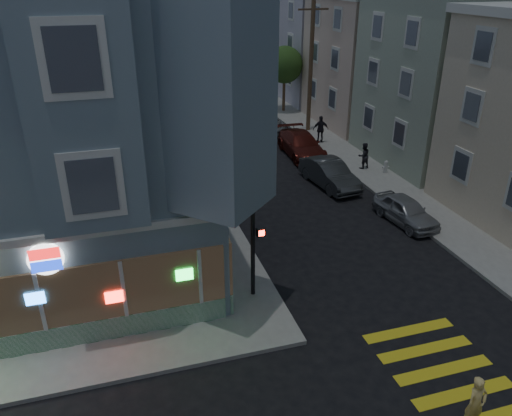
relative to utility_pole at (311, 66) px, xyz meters
name	(u,v)px	position (x,y,z in m)	size (l,w,h in m)	color
ground	(231,414)	(-12.00, -24.00, -4.80)	(120.00, 120.00, 0.00)	black
sidewalk_ne	(442,123)	(11.00, -1.00, -4.72)	(24.00, 42.00, 0.15)	gray
corner_building	(4,117)	(-18.00, -13.02, 1.02)	(14.60, 14.60, 11.40)	slate
row_house_b	(477,71)	(7.50, -8.00, 0.60)	(12.00, 8.60, 10.50)	#9FAC95
row_house_c	(396,61)	(7.50, 1.00, -0.15)	(12.00, 8.60, 9.00)	beige
row_house_d	(345,38)	(7.50, 10.00, 0.60)	(12.00, 8.60, 10.50)	#ABA7B8
utility_pole	(311,66)	(0.00, 0.00, 0.00)	(2.20, 0.30, 9.00)	#4C3826
street_tree_near	(284,65)	(0.20, 6.00, -0.86)	(3.00, 3.00, 5.30)	#4C3826
street_tree_far	(256,52)	(0.20, 14.00, -0.86)	(3.00, 3.00, 5.30)	#4C3826
running_child	(476,403)	(-6.07, -26.19, -4.00)	(0.58, 0.38, 1.59)	#E0C672
pedestrian_a	(364,156)	(0.08, -8.48, -3.87)	(0.76, 0.59, 1.56)	#222127
pedestrian_b	(321,129)	(-0.33, -3.04, -3.73)	(1.08, 0.45, 1.84)	black
parked_car_a	(406,211)	(-1.30, -15.32, -4.16)	(1.49, 3.72, 1.27)	#9B9EA2
parked_car_b	(329,174)	(-2.87, -10.12, -4.06)	(1.55, 4.45, 1.46)	#393C3E
parked_car_c	(301,145)	(-2.48, -4.92, -4.05)	(2.09, 5.15, 1.49)	#5A1B14
parked_car_d	(259,121)	(-3.40, 1.35, -4.06)	(2.45, 5.32, 1.48)	#8F9598
traffic_signal	(254,216)	(-9.89, -19.12, -1.45)	(0.56, 0.53, 4.73)	black
fire_hydrant	(386,166)	(1.00, -9.54, -4.25)	(0.43, 0.25, 0.75)	silver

